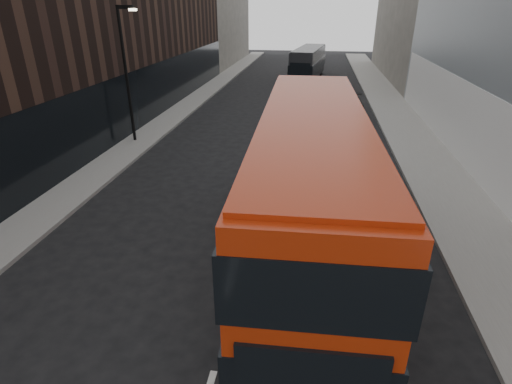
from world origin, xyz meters
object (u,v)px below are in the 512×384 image
at_px(red_bus, 310,187).
at_px(grey_bus, 308,63).
at_px(car_c, 349,109).
at_px(car_a, 349,178).
at_px(street_lamp, 127,67).
at_px(car_b, 331,124).

bearing_deg(red_bus, grey_bus, 89.97).
xyz_separation_m(red_bus, grey_bus, (-1.00, 33.14, -0.92)).
xyz_separation_m(grey_bus, car_c, (3.27, -15.63, -1.00)).
bearing_deg(red_bus, car_a, 72.02).
height_order(street_lamp, grey_bus, street_lamp).
bearing_deg(street_lamp, red_bus, -46.72).
height_order(car_b, car_c, car_b).
xyz_separation_m(street_lamp, red_bus, (10.01, -10.64, -1.55)).
relative_size(red_bus, car_b, 2.59).
relative_size(street_lamp, car_c, 1.44).
height_order(street_lamp, red_bus, street_lamp).
bearing_deg(car_c, grey_bus, 106.39).
height_order(street_lamp, car_a, street_lamp).
xyz_separation_m(red_bus, car_b, (1.01, 13.36, -1.88)).
height_order(red_bus, car_c, red_bus).
bearing_deg(car_b, red_bus, -93.55).
xyz_separation_m(car_b, car_c, (1.27, 4.15, -0.04)).
bearing_deg(red_bus, car_b, 83.94).
distance_m(red_bus, car_a, 5.87).
height_order(grey_bus, car_b, grey_bus).
relative_size(grey_bus, car_a, 2.27).
bearing_deg(street_lamp, car_a, -24.59).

